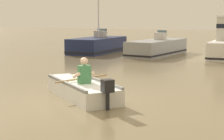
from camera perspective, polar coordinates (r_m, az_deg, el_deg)
The scene contains 4 objects.
ground_plane at distance 10.22m, azimuth -5.79°, elevation -5.00°, with size 120.00×120.00×0.00m, color #7A6B4C.
rowboat_with_person at distance 10.84m, azimuth -4.72°, elevation -2.87°, with size 3.24×2.85×1.19m.
moored_boat_navy at distance 24.59m, azimuth -2.20°, elevation 3.84°, with size 2.15×5.11×3.62m.
moored_boat_grey at distance 23.10m, azimuth 7.00°, elevation 3.43°, with size 2.55×5.62×1.50m.
Camera 1 is at (4.96, -8.63, 2.32)m, focal length 59.31 mm.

